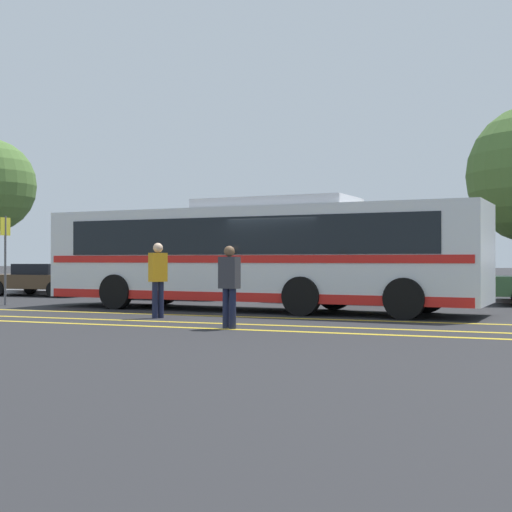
{
  "coord_description": "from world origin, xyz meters",
  "views": [
    {
      "loc": [
        5.94,
        -18.32,
        1.43
      ],
      "look_at": [
        -0.91,
        0.4,
        1.53
      ],
      "focal_mm": 50.0,
      "sensor_mm": 36.0,
      "label": 1
    }
  ],
  "objects_px": {
    "parked_car_1": "(172,279)",
    "bus_stop_sign": "(5,249)",
    "pedestrian_1": "(229,281)",
    "pedestrian_2": "(158,275)",
    "parked_car_2": "(344,281)",
    "transit_bus": "(256,253)",
    "parked_car_0": "(42,279)"
  },
  "relations": [
    {
      "from": "transit_bus",
      "to": "parked_car_2",
      "type": "relative_size",
      "value": 2.76
    },
    {
      "from": "parked_car_2",
      "to": "transit_bus",
      "type": "bearing_deg",
      "value": -15.21
    },
    {
      "from": "pedestrian_2",
      "to": "bus_stop_sign",
      "type": "distance_m",
      "value": 7.37
    },
    {
      "from": "transit_bus",
      "to": "parked_car_0",
      "type": "xyz_separation_m",
      "value": [
        -10.78,
        4.8,
        -0.96
      ]
    },
    {
      "from": "pedestrian_1",
      "to": "pedestrian_2",
      "type": "height_order",
      "value": "pedestrian_2"
    },
    {
      "from": "parked_car_0",
      "to": "pedestrian_1",
      "type": "distance_m",
      "value": 15.61
    },
    {
      "from": "bus_stop_sign",
      "to": "pedestrian_1",
      "type": "bearing_deg",
      "value": -110.4
    },
    {
      "from": "parked_car_1",
      "to": "pedestrian_2",
      "type": "xyz_separation_m",
      "value": [
        3.52,
        -7.74,
        0.34
      ]
    },
    {
      "from": "parked_car_1",
      "to": "pedestrian_2",
      "type": "bearing_deg",
      "value": 25.02
    },
    {
      "from": "parked_car_1",
      "to": "pedestrian_2",
      "type": "relative_size",
      "value": 2.29
    },
    {
      "from": "transit_bus",
      "to": "parked_car_1",
      "type": "height_order",
      "value": "transit_bus"
    },
    {
      "from": "transit_bus",
      "to": "parked_car_1",
      "type": "relative_size",
      "value": 3.09
    },
    {
      "from": "parked_car_2",
      "to": "parked_car_1",
      "type": "bearing_deg",
      "value": -87.16
    },
    {
      "from": "pedestrian_1",
      "to": "parked_car_0",
      "type": "bearing_deg",
      "value": 152.73
    },
    {
      "from": "parked_car_0",
      "to": "parked_car_2",
      "type": "distance_m",
      "value": 12.24
    },
    {
      "from": "transit_bus",
      "to": "pedestrian_1",
      "type": "relative_size",
      "value": 7.59
    },
    {
      "from": "transit_bus",
      "to": "parked_car_0",
      "type": "height_order",
      "value": "transit_bus"
    },
    {
      "from": "pedestrian_2",
      "to": "parked_car_0",
      "type": "bearing_deg",
      "value": 78.57
    },
    {
      "from": "transit_bus",
      "to": "bus_stop_sign",
      "type": "distance_m",
      "value": 8.19
    },
    {
      "from": "parked_car_1",
      "to": "pedestrian_1",
      "type": "xyz_separation_m",
      "value": [
        6.16,
        -9.6,
        0.26
      ]
    },
    {
      "from": "parked_car_1",
      "to": "bus_stop_sign",
      "type": "distance_m",
      "value": 6.08
    },
    {
      "from": "parked_car_0",
      "to": "pedestrian_2",
      "type": "bearing_deg",
      "value": -127.25
    },
    {
      "from": "parked_car_2",
      "to": "bus_stop_sign",
      "type": "xyz_separation_m",
      "value": [
        -9.63,
        -5.01,
        1.02
      ]
    },
    {
      "from": "parked_car_0",
      "to": "bus_stop_sign",
      "type": "relative_size",
      "value": 1.6
    },
    {
      "from": "transit_bus",
      "to": "parked_car_1",
      "type": "bearing_deg",
      "value": 53.05
    },
    {
      "from": "transit_bus",
      "to": "bus_stop_sign",
      "type": "height_order",
      "value": "transit_bus"
    },
    {
      "from": "pedestrian_1",
      "to": "bus_stop_sign",
      "type": "xyz_separation_m",
      "value": [
        -9.44,
        4.59,
        0.77
      ]
    },
    {
      "from": "transit_bus",
      "to": "pedestrian_1",
      "type": "distance_m",
      "value": 5.32
    },
    {
      "from": "parked_car_2",
      "to": "pedestrian_1",
      "type": "relative_size",
      "value": 2.75
    },
    {
      "from": "parked_car_1",
      "to": "pedestrian_1",
      "type": "relative_size",
      "value": 2.45
    },
    {
      "from": "transit_bus",
      "to": "pedestrian_1",
      "type": "bearing_deg",
      "value": -160.49
    },
    {
      "from": "pedestrian_1",
      "to": "bus_stop_sign",
      "type": "relative_size",
      "value": 0.61
    }
  ]
}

